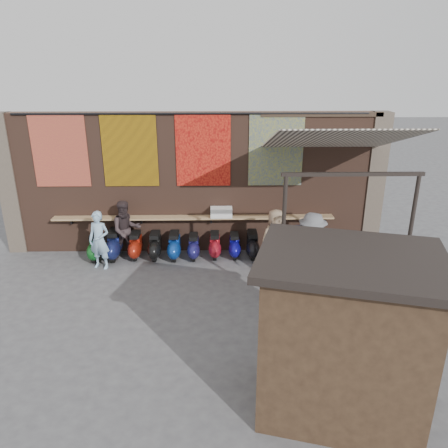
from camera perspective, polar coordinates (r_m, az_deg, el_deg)
name	(u,v)px	position (r m, az deg, el deg)	size (l,w,h in m)	color
ground	(191,292)	(10.82, -4.40, -8.83)	(70.00, 70.00, 0.00)	#474749
brick_wall	(193,184)	(12.57, -4.01, 5.29)	(10.00, 0.40, 4.00)	brown
pier_left	(10,185)	(13.84, -26.13, 4.65)	(0.50, 0.50, 4.00)	#4C4238
pier_right	(374,183)	(13.36, 18.96, 5.14)	(0.50, 0.50, 4.00)	#4C4238
eating_counter	(194,217)	(12.48, -3.98, 0.86)	(8.00, 0.32, 0.05)	#9E7A51
shelf_box	(221,212)	(12.39, -0.35, 1.54)	(0.61, 0.33, 0.27)	white
tapestry_redgold	(60,151)	(12.83, -20.66, 8.94)	(1.50, 0.02, 2.00)	maroon
tapestry_sun	(130,151)	(12.33, -12.19, 9.36)	(1.50, 0.02, 2.00)	orange
tapestry_orange	(203,150)	(12.12, -2.74, 9.60)	(1.50, 0.02, 2.00)	red
tapestry_multi	(276,150)	(12.23, 6.81, 9.58)	(1.50, 0.02, 2.00)	navy
hang_rail	(191,114)	(11.97, -4.30, 14.18)	(0.06, 0.06, 9.50)	black
scooter_stool_0	(96,247)	(12.84, -16.39, -2.89)	(0.35, 0.78, 0.74)	#10521A
scooter_stool_1	(114,245)	(12.74, -14.14, -2.66)	(0.39, 0.86, 0.82)	#121946
scooter_stool_2	(136,246)	(12.68, -11.47, -2.77)	(0.35, 0.77, 0.73)	maroon
scooter_stool_3	(155,246)	(12.55, -8.98, -2.84)	(0.35, 0.78, 0.74)	black
scooter_stool_4	(174,246)	(12.46, -6.49, -2.87)	(0.35, 0.78, 0.75)	navy
scooter_stool_5	(194,247)	(12.43, -3.97, -2.99)	(0.32, 0.72, 0.68)	#1A1855
scooter_stool_6	(215,245)	(12.48, -1.21, -2.81)	(0.33, 0.74, 0.70)	maroon
scooter_stool_7	(234,246)	(12.50, 1.37, -2.85)	(0.32, 0.71, 0.67)	#0E0B7F
scooter_stool_8	(252,245)	(12.49, 3.73, -2.72)	(0.35, 0.78, 0.74)	black
diner_left	(99,240)	(12.12, -15.98, -2.05)	(0.59, 0.38, 1.61)	#8FB3D1
diner_right	(126,230)	(12.50, -12.65, -0.79)	(0.83, 0.65, 1.71)	#322729
shopper_navy	(297,257)	(10.80, 9.46, -4.22)	(0.96, 0.40, 1.64)	black
shopper_grey	(311,249)	(10.96, 11.31, -3.27)	(1.22, 0.70, 1.89)	slate
shopper_tan	(275,240)	(11.62, 6.72, -2.11)	(0.83, 0.54, 1.70)	#90765C
market_stall	(344,339)	(7.18, 15.34, -14.23)	(2.38, 1.78, 2.57)	black
stall_roof	(353,259)	(6.52, 16.44, -4.43)	(2.66, 2.05, 0.12)	black
stall_sign	(347,278)	(7.68, 15.73, -6.80)	(1.20, 0.04, 0.50)	gold
stall_shelf	(341,325)	(8.14, 15.10, -12.62)	(1.97, 0.10, 0.06)	#473321
awning_canvas	(336,139)	(10.85, 14.46, 10.65)	(3.20, 3.40, 0.03)	beige
awning_ledger	(322,114)	(12.32, 12.69, 13.79)	(3.30, 0.08, 0.12)	#33261C
awning_header	(353,174)	(9.53, 16.51, 6.26)	(3.00, 0.08, 0.08)	black
awning_post_left	(283,242)	(9.69, 7.68, -2.39)	(0.09, 0.09, 3.10)	black
awning_post_right	(409,241)	(10.49, 22.99, -2.10)	(0.09, 0.09, 3.10)	black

